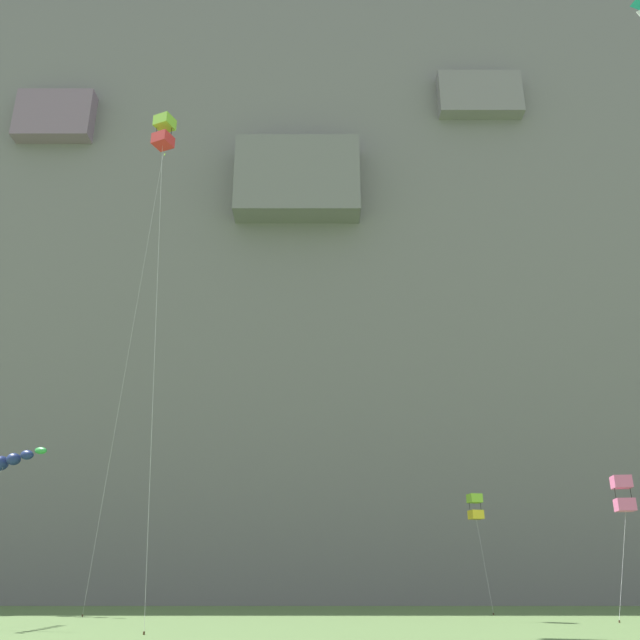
% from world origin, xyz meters
% --- Properties ---
extents(cliff_face, '(180.00, 24.56, 81.29)m').
position_xyz_m(cliff_face, '(-0.00, 65.64, 40.66)').
color(cliff_face, slate).
rests_on(cliff_face, ground).
extents(kite_box_high_right, '(1.00, 2.37, 7.48)m').
position_xyz_m(kite_box_high_right, '(12.92, 38.97, 6.65)').
color(kite_box_high_right, '#8CCC33').
rests_on(kite_box_high_right, ground).
extents(kite_diamond_low_center, '(2.33, 2.46, 35.94)m').
position_xyz_m(kite_diamond_low_center, '(-9.80, 36.20, 33.77)').
color(kite_diamond_low_center, pink).
rests_on(kite_diamond_low_center, ground).
extents(kite_box_low_right, '(2.80, 4.14, 26.46)m').
position_xyz_m(kite_box_low_right, '(-6.38, 23.39, 25.47)').
color(kite_box_low_right, '#8CCC33').
rests_on(kite_box_low_right, ground).
extents(kite_windsock_high_center, '(5.18, 4.71, 10.03)m').
position_xyz_m(kite_windsock_high_center, '(-17.93, 36.77, 9.44)').
color(kite_windsock_high_center, navy).
rests_on(kite_windsock_high_center, ground).
extents(kite_box_high_left, '(3.15, 3.71, 7.59)m').
position_xyz_m(kite_box_high_left, '(19.72, 31.33, 6.59)').
color(kite_box_high_left, pink).
rests_on(kite_box_high_left, ground).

